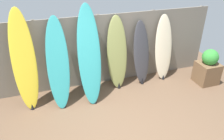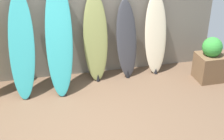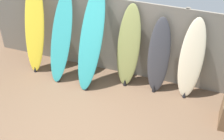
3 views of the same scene
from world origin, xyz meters
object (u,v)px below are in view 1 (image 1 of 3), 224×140
at_px(surfboard_teal_2, 89,55).
at_px(surfboard_cream_5, 163,48).
at_px(surfboard_olive_3, 117,53).
at_px(surfboard_teal_1, 58,64).
at_px(surfboard_charcoal_4, 141,54).
at_px(planter_box, 208,68).
at_px(surfboard_yellow_0, 24,62).

height_order(surfboard_teal_2, surfboard_cream_5, surfboard_teal_2).
relative_size(surfboard_teal_2, surfboard_olive_3, 1.18).
height_order(surfboard_teal_1, surfboard_cream_5, surfboard_teal_1).
height_order(surfboard_olive_3, surfboard_charcoal_4, surfboard_olive_3).
bearing_deg(surfboard_cream_5, planter_box, -32.84).
height_order(surfboard_charcoal_4, surfboard_cream_5, surfboard_cream_5).
xyz_separation_m(surfboard_teal_1, surfboard_charcoal_4, (2.09, 0.21, -0.14)).
distance_m(surfboard_teal_1, surfboard_olive_3, 1.46).
distance_m(surfboard_teal_2, planter_box, 3.11).
xyz_separation_m(surfboard_teal_2, surfboard_olive_3, (0.74, 0.23, -0.16)).
distance_m(surfboard_olive_3, planter_box, 2.41).
relative_size(surfboard_teal_1, surfboard_olive_3, 1.06).
bearing_deg(surfboard_teal_2, surfboard_cream_5, 6.96).
bearing_deg(surfboard_charcoal_4, surfboard_yellow_0, -177.24).
distance_m(surfboard_yellow_0, planter_box, 4.47).
height_order(surfboard_olive_3, planter_box, surfboard_olive_3).
xyz_separation_m(surfboard_teal_2, surfboard_cream_5, (2.03, 0.25, -0.20)).
bearing_deg(planter_box, surfboard_charcoal_4, 159.64).
relative_size(surfboard_yellow_0, surfboard_charcoal_4, 1.32).
bearing_deg(surfboard_charcoal_4, surfboard_cream_5, 2.83).
xyz_separation_m(surfboard_yellow_0, surfboard_teal_1, (0.68, -0.08, -0.12)).
bearing_deg(surfboard_olive_3, surfboard_teal_1, -171.09).
bearing_deg(surfboard_yellow_0, surfboard_cream_5, 2.77).
height_order(surfboard_teal_1, surfboard_teal_2, surfboard_teal_2).
bearing_deg(surfboard_olive_3, surfboard_teal_2, -162.73).
bearing_deg(planter_box, surfboard_teal_2, 172.66).
relative_size(surfboard_yellow_0, surfboard_cream_5, 1.25).
xyz_separation_m(surfboard_yellow_0, surfboard_cream_5, (3.41, 0.16, -0.21)).
distance_m(surfboard_yellow_0, surfboard_charcoal_4, 2.78).
bearing_deg(surfboard_charcoal_4, surfboard_teal_1, -174.20).
bearing_deg(surfboard_charcoal_4, planter_box, -20.36).
bearing_deg(surfboard_cream_5, surfboard_yellow_0, -177.23).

